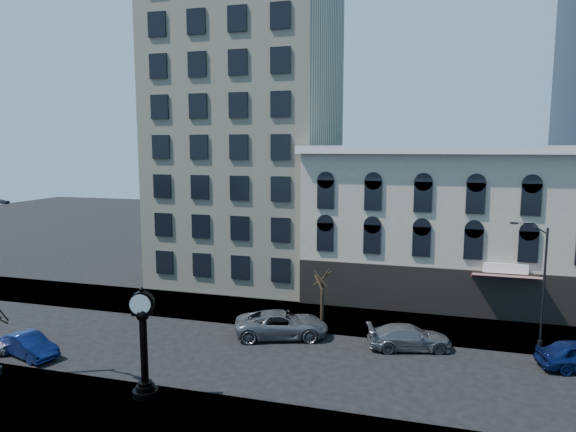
% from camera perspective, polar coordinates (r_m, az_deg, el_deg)
% --- Properties ---
extents(ground, '(160.00, 160.00, 0.00)m').
position_cam_1_polar(ground, '(31.98, -5.63, -15.17)').
color(ground, black).
rests_on(ground, ground).
extents(sidewalk_far, '(160.00, 6.00, 0.12)m').
position_cam_1_polar(sidewalk_far, '(39.02, -1.22, -10.75)').
color(sidewalk_far, gray).
rests_on(sidewalk_far, ground).
extents(sidewalk_near, '(160.00, 6.00, 0.12)m').
position_cam_1_polar(sidewalk_near, '(25.45, -12.78, -21.52)').
color(sidewalk_near, gray).
rests_on(sidewalk_near, ground).
extents(cream_tower, '(15.90, 15.40, 42.50)m').
position_cam_1_polar(cream_tower, '(49.78, -4.41, 15.65)').
color(cream_tower, beige).
rests_on(cream_tower, ground).
extents(victorian_row, '(22.60, 11.19, 12.50)m').
position_cam_1_polar(victorian_row, '(43.72, 17.16, -1.08)').
color(victorian_row, '#B9AE98').
rests_on(victorian_row, ground).
extents(street_clock, '(1.26, 1.26, 5.56)m').
position_cam_1_polar(street_clock, '(26.90, -15.72, -13.90)').
color(street_clock, black).
rests_on(street_clock, sidewalk_near).
extents(street_lamp_far, '(1.95, 0.88, 7.86)m').
position_cam_1_polar(street_lamp_far, '(35.01, 25.83, -3.54)').
color(street_lamp_far, black).
rests_on(street_lamp_far, sidewalk_far).
extents(bare_tree_far, '(2.64, 2.64, 4.53)m').
position_cam_1_polar(bare_tree_far, '(36.57, 3.84, -6.37)').
color(bare_tree_far, '#302518').
rests_on(bare_tree_far, sidewalk_far).
extents(car_near_b, '(4.46, 2.64, 1.39)m').
position_cam_1_polar(car_near_b, '(35.05, -26.87, -12.69)').
color(car_near_b, '#0C194C').
rests_on(car_near_b, ground).
extents(car_far_a, '(6.66, 4.61, 1.69)m').
position_cam_1_polar(car_far_a, '(34.40, -0.69, -11.95)').
color(car_far_a, '#595B60').
rests_on(car_far_a, ground).
extents(car_far_b, '(5.49, 3.36, 1.49)m').
position_cam_1_polar(car_far_b, '(33.38, 13.32, -12.97)').
color(car_far_b, '#595B60').
rests_on(car_far_b, ground).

